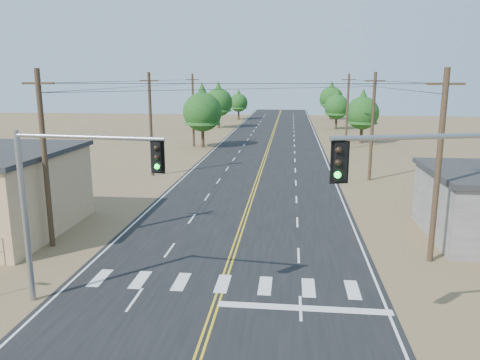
# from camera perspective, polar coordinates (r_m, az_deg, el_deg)

# --- Properties ---
(road) EXTENTS (15.00, 200.00, 0.02)m
(road) POSITION_cam_1_polar(r_m,az_deg,el_deg) (43.37, 2.06, -0.25)
(road) COLOR black
(road) RESTS_ON ground
(utility_pole_left_near) EXTENTS (1.80, 0.30, 10.00)m
(utility_pole_left_near) POSITION_cam_1_polar(r_m,az_deg,el_deg) (28.07, -22.70, 2.44)
(utility_pole_left_near) COLOR #4C3826
(utility_pole_left_near) RESTS_ON ground
(utility_pole_left_mid) EXTENTS (1.80, 0.30, 10.00)m
(utility_pole_left_mid) POSITION_cam_1_polar(r_m,az_deg,el_deg) (46.43, -10.83, 6.76)
(utility_pole_left_mid) COLOR #4C3826
(utility_pole_left_mid) RESTS_ON ground
(utility_pole_left_far) EXTENTS (1.80, 0.30, 10.00)m
(utility_pole_left_far) POSITION_cam_1_polar(r_m,az_deg,el_deg) (65.76, -5.74, 8.52)
(utility_pole_left_far) COLOR #4C3826
(utility_pole_left_far) RESTS_ON ground
(utility_pole_right_near) EXTENTS (1.80, 0.30, 10.00)m
(utility_pole_right_near) POSITION_cam_1_polar(r_m,az_deg,el_deg) (25.72, 23.03, 1.58)
(utility_pole_right_near) COLOR #4C3826
(utility_pole_right_near) RESTS_ON ground
(utility_pole_right_mid) EXTENTS (1.80, 0.30, 10.00)m
(utility_pole_right_mid) POSITION_cam_1_polar(r_m,az_deg,el_deg) (45.05, 15.83, 6.35)
(utility_pole_right_mid) COLOR #4C3826
(utility_pole_right_mid) RESTS_ON ground
(utility_pole_right_far) EXTENTS (1.80, 0.30, 10.00)m
(utility_pole_right_far) POSITION_cam_1_polar(r_m,az_deg,el_deg) (64.79, 12.95, 8.21)
(utility_pole_right_far) COLOR #4C3826
(utility_pole_right_far) RESTS_ON ground
(signal_mast_left) EXTENTS (6.43, 1.03, 7.43)m
(signal_mast_left) POSITION_cam_1_polar(r_m,az_deg,el_deg) (20.27, -20.84, -1.13)
(signal_mast_left) COLOR gray
(signal_mast_left) RESTS_ON ground
(signal_mast_right) EXTENTS (6.95, 2.28, 7.91)m
(signal_mast_right) POSITION_cam_1_polar(r_m,az_deg,el_deg) (17.22, 26.29, -2.72)
(signal_mast_right) COLOR gray
(signal_mast_right) RESTS_ON ground
(tree_left_near) EXTENTS (5.32, 5.32, 8.86)m
(tree_left_near) POSITION_cam_1_polar(r_m,az_deg,el_deg) (64.75, -4.61, 8.75)
(tree_left_near) COLOR #3F2D1E
(tree_left_near) RESTS_ON ground
(tree_left_mid) EXTENTS (5.30, 5.30, 8.83)m
(tree_left_mid) POSITION_cam_1_polar(r_m,az_deg,el_deg) (90.11, -2.64, 9.78)
(tree_left_mid) COLOR #3F2D1E
(tree_left_mid) RESTS_ON ground
(tree_left_far) EXTENTS (4.17, 4.17, 6.96)m
(tree_left_far) POSITION_cam_1_polar(r_m,az_deg,el_deg) (108.44, -0.18, 9.63)
(tree_left_far) COLOR #3F2D1E
(tree_left_far) RESTS_ON ground
(tree_right_near) EXTENTS (4.78, 4.78, 7.97)m
(tree_right_near) POSITION_cam_1_polar(r_m,az_deg,el_deg) (71.25, 14.72, 8.28)
(tree_right_near) COLOR #3F2D1E
(tree_right_near) RESTS_ON ground
(tree_right_mid) EXTENTS (4.52, 4.52, 7.53)m
(tree_right_mid) POSITION_cam_1_polar(r_m,az_deg,el_deg) (89.49, 11.72, 9.01)
(tree_right_mid) COLOR #3F2D1E
(tree_right_mid) RESTS_ON ground
(tree_right_far) EXTENTS (5.28, 5.28, 8.80)m
(tree_right_far) POSITION_cam_1_polar(r_m,az_deg,el_deg) (110.17, 11.07, 10.04)
(tree_right_far) COLOR #3F2D1E
(tree_right_far) RESTS_ON ground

